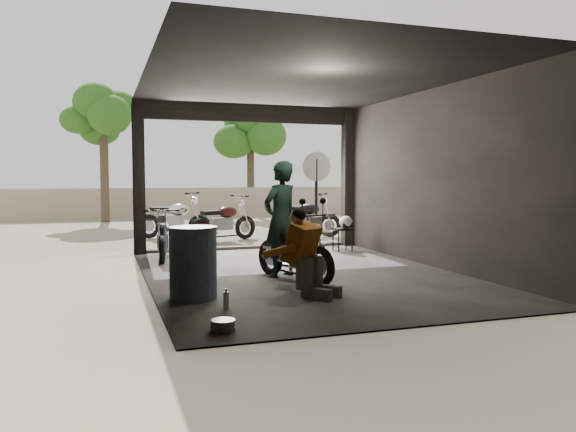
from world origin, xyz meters
TOP-DOWN VIEW (x-y plane):
  - ground at (0.00, 0.00)m, footprint 80.00×80.00m
  - garage at (0.00, 0.55)m, footprint 7.00×7.13m
  - boundary_wall at (0.00, 14.00)m, footprint 18.00×0.30m
  - tree_left at (-3.00, 12.50)m, footprint 2.20×2.20m
  - tree_right at (2.80, 14.00)m, footprint 2.20×2.20m
  - main_bike at (-0.29, -0.48)m, footprint 1.18×1.77m
  - left_bike at (-2.00, 2.49)m, footprint 0.79×1.57m
  - outside_bike_a at (-1.34, 6.11)m, footprint 1.94×1.62m
  - outside_bike_b at (-0.21, 5.22)m, footprint 1.87×1.31m
  - outside_bike_c at (2.17, 5.74)m, footprint 1.85×1.63m
  - rider at (-0.39, -0.11)m, footprint 0.82×0.72m
  - mechanic at (-0.48, -1.67)m, footprint 0.96×1.00m
  - stool at (1.83, 2.42)m, footprint 0.38×0.38m
  - helmet at (1.88, 2.37)m, footprint 0.37×0.38m
  - oil_drum at (-2.00, -1.35)m, footprint 0.80×0.80m
  - sign_post at (2.05, 4.55)m, footprint 0.76×0.08m

SIDE VIEW (x-z plane):
  - ground at x=0.00m, z-range 0.00..0.00m
  - stool at x=1.83m, z-range 0.19..0.71m
  - oil_drum at x=-2.00m, z-range 0.00..0.97m
  - left_bike at x=-2.00m, z-range 0.00..1.02m
  - main_bike at x=-0.29m, z-range 0.00..1.09m
  - mechanic at x=-0.48m, z-range 0.00..1.17m
  - outside_bike_b at x=-0.21m, z-range 0.00..1.17m
  - outside_bike_c at x=2.17m, z-range 0.00..1.19m
  - boundary_wall at x=0.00m, z-range 0.00..1.20m
  - outside_bike_a at x=-1.34m, z-range 0.00..1.24m
  - helmet at x=1.88m, z-range 0.52..0.79m
  - rider at x=-0.39m, z-range 0.00..1.88m
  - garage at x=0.00m, z-range -0.32..2.88m
  - sign_post at x=2.05m, z-range 0.38..2.65m
  - tree_right at x=2.80m, z-range 1.06..6.06m
  - tree_left at x=-3.00m, z-range 1.19..6.79m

